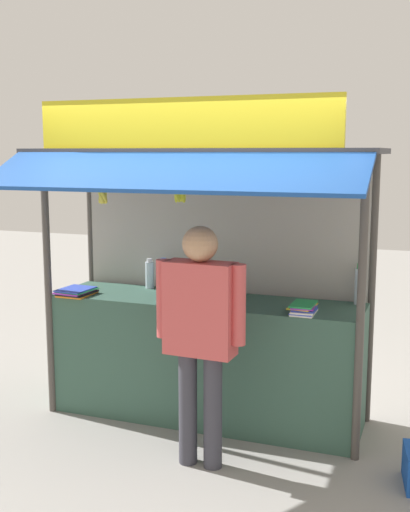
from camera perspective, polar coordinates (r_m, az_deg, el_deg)
The scene contains 12 objects.
ground_plane at distance 5.44m, azimuth -0.00°, elevation -14.11°, with size 20.00×20.00×0.00m, color gray.
stall_counter at distance 5.27m, azimuth -0.00°, elevation -9.14°, with size 2.51×0.63×0.99m, color #385B4C.
stall_structure at distance 5.10m, azimuth 0.25°, elevation 2.09°, with size 2.71×1.44×2.53m.
water_bottle_far_right at distance 5.55m, azimuth -4.95°, elevation -1.63°, with size 0.07×0.07×0.26m.
water_bottle_front_right at distance 5.43m, azimuth -3.70°, elevation -1.75°, with size 0.08×0.08×0.28m.
water_bottle_mid_right at distance 5.07m, azimuth 13.63°, elevation -2.56°, with size 0.09×0.09×0.32m.
water_bottle_right at distance 5.22m, azimuth -1.86°, elevation -2.28°, with size 0.07×0.07×0.26m.
magazine_stack_center at distance 5.38m, azimuth -11.36°, elevation -3.14°, with size 0.27×0.32×0.05m.
magazine_stack_back_right at distance 4.74m, azimuth 8.77°, elevation -4.61°, with size 0.20×0.30×0.07m.
banana_bunch_rightmost at distance 4.63m, azimuth -2.24°, elevation 5.79°, with size 0.12×0.12×0.26m.
banana_bunch_leftmost at distance 4.91m, azimuth -9.06°, elevation 5.34°, with size 0.10×0.09×0.28m.
vendor_person at distance 4.34m, azimuth -0.43°, elevation -6.09°, with size 0.64×0.24×1.68m.
Camera 1 is at (1.73, -4.69, 2.15)m, focal length 44.99 mm.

